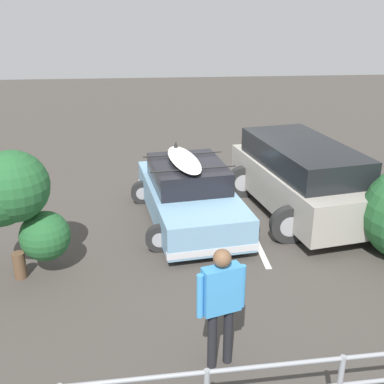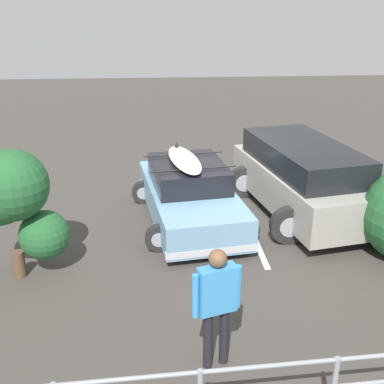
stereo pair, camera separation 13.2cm
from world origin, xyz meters
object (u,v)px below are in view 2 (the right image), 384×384
at_px(sedan_car, 190,194).
at_px(person_bystander, 217,298).
at_px(bush_near_left, 13,196).
at_px(suv_car, 301,177).

height_order(sedan_car, person_bystander, person_bystander).
height_order(person_bystander, bush_near_left, bush_near_left).
relative_size(sedan_car, bush_near_left, 1.83).
relative_size(suv_car, person_bystander, 2.63).
xyz_separation_m(suv_car, bush_near_left, (5.90, 2.33, 0.66)).
distance_m(sedan_car, bush_near_left, 4.00).
bearing_deg(bush_near_left, person_bystander, 140.86).
distance_m(person_bystander, bush_near_left, 4.25).
xyz_separation_m(sedan_car, suv_car, (-2.64, -0.20, 0.26)).
xyz_separation_m(person_bystander, bush_near_left, (3.28, -2.67, 0.48)).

